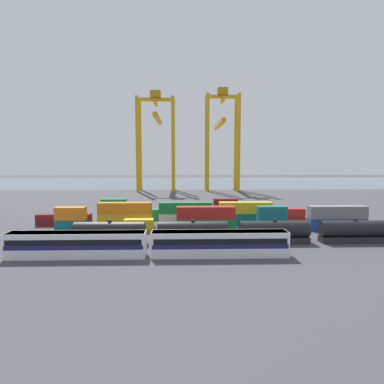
% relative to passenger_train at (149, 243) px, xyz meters
% --- Properties ---
extents(ground_plane, '(420.00, 420.00, 0.00)m').
position_rel_passenger_train_xyz_m(ground_plane, '(15.39, 61.60, -2.14)').
color(ground_plane, '#424247').
extents(harbour_water, '(400.00, 110.00, 0.01)m').
position_rel_passenger_train_xyz_m(harbour_water, '(15.39, 167.50, -2.14)').
color(harbour_water, slate).
rests_on(harbour_water, ground_plane).
extents(passenger_train, '(42.88, 3.14, 3.90)m').
position_rel_passenger_train_xyz_m(passenger_train, '(0.00, 0.00, 0.00)').
color(passenger_train, silver).
rests_on(passenger_train, ground_plane).
extents(freight_tank_row, '(71.07, 2.88, 4.34)m').
position_rel_passenger_train_xyz_m(freight_tank_row, '(21.67, 7.79, -0.10)').
color(freight_tank_row, '#232326').
rests_on(freight_tank_row, ground_plane).
extents(shipping_container_0, '(6.04, 2.44, 2.60)m').
position_rel_passenger_train_xyz_m(shipping_container_0, '(-17.86, 17.77, -0.84)').
color(shipping_container_0, '#146066').
rests_on(shipping_container_0, ground_plane).
extents(shipping_container_1, '(6.04, 2.44, 2.60)m').
position_rel_passenger_train_xyz_m(shipping_container_1, '(-17.86, 17.77, 1.76)').
color(shipping_container_1, orange).
rests_on(shipping_container_1, shipping_container_0).
extents(shipping_container_2, '(6.04, 2.44, 2.60)m').
position_rel_passenger_train_xyz_m(shipping_container_2, '(-3.92, 17.77, -0.84)').
color(shipping_container_2, gold).
rests_on(shipping_container_2, ground_plane).
extents(shipping_container_3, '(12.10, 2.44, 2.60)m').
position_rel_passenger_train_xyz_m(shipping_container_3, '(10.03, 17.77, -0.84)').
color(shipping_container_3, '#197538').
rests_on(shipping_container_3, ground_plane).
extents(shipping_container_4, '(12.10, 2.44, 2.60)m').
position_rel_passenger_train_xyz_m(shipping_container_4, '(10.03, 17.77, 1.76)').
color(shipping_container_4, '#AD211C').
rests_on(shipping_container_4, shipping_container_3).
extents(shipping_container_5, '(6.04, 2.44, 2.60)m').
position_rel_passenger_train_xyz_m(shipping_container_5, '(23.97, 17.77, -0.84)').
color(shipping_container_5, '#146066').
rests_on(shipping_container_5, ground_plane).
extents(shipping_container_6, '(6.04, 2.44, 2.60)m').
position_rel_passenger_train_xyz_m(shipping_container_6, '(23.97, 17.77, 1.76)').
color(shipping_container_6, '#146066').
rests_on(shipping_container_6, shipping_container_5).
extents(shipping_container_7, '(12.10, 2.44, 2.60)m').
position_rel_passenger_train_xyz_m(shipping_container_7, '(37.91, 17.77, -0.84)').
color(shipping_container_7, '#1C4299').
rests_on(shipping_container_7, ground_plane).
extents(shipping_container_8, '(12.10, 2.44, 2.60)m').
position_rel_passenger_train_xyz_m(shipping_container_8, '(37.91, 17.77, 1.76)').
color(shipping_container_8, slate).
rests_on(shipping_container_8, shipping_container_7).
extents(shipping_container_9, '(12.10, 2.44, 2.60)m').
position_rel_passenger_train_xyz_m(shipping_container_9, '(-21.79, 24.65, -0.84)').
color(shipping_container_9, maroon).
rests_on(shipping_container_9, ground_plane).
extents(shipping_container_10, '(12.10, 2.44, 2.60)m').
position_rel_passenger_train_xyz_m(shipping_container_10, '(-7.94, 24.65, -0.84)').
color(shipping_container_10, gold).
rests_on(shipping_container_10, ground_plane).
extents(shipping_container_11, '(12.10, 2.44, 2.60)m').
position_rel_passenger_train_xyz_m(shipping_container_11, '(-7.94, 24.65, 1.76)').
color(shipping_container_11, orange).
rests_on(shipping_container_11, shipping_container_10).
extents(shipping_container_12, '(12.10, 2.44, 2.60)m').
position_rel_passenger_train_xyz_m(shipping_container_12, '(5.90, 24.65, -0.84)').
color(shipping_container_12, silver).
rests_on(shipping_container_12, ground_plane).
extents(shipping_container_13, '(12.10, 2.44, 2.60)m').
position_rel_passenger_train_xyz_m(shipping_container_13, '(5.90, 24.65, 1.76)').
color(shipping_container_13, '#197538').
rests_on(shipping_container_13, shipping_container_12).
extents(shipping_container_14, '(12.10, 2.44, 2.60)m').
position_rel_passenger_train_xyz_m(shipping_container_14, '(19.74, 24.65, -0.84)').
color(shipping_container_14, '#146066').
rests_on(shipping_container_14, ground_plane).
extents(shipping_container_15, '(12.10, 2.44, 2.60)m').
position_rel_passenger_train_xyz_m(shipping_container_15, '(19.74, 24.65, 1.76)').
color(shipping_container_15, gold).
rests_on(shipping_container_15, shipping_container_14).
extents(shipping_container_16, '(6.04, 2.44, 2.60)m').
position_rel_passenger_train_xyz_m(shipping_container_16, '(-11.90, 31.54, -0.84)').
color(shipping_container_16, gold).
rests_on(shipping_container_16, ground_plane).
extents(shipping_container_17, '(6.04, 2.44, 2.60)m').
position_rel_passenger_train_xyz_m(shipping_container_17, '(-11.90, 31.54, 1.76)').
color(shipping_container_17, '#197538').
rests_on(shipping_container_17, shipping_container_16).
extents(shipping_container_18, '(12.10, 2.44, 2.60)m').
position_rel_passenger_train_xyz_m(shipping_container_18, '(2.05, 31.54, -0.84)').
color(shipping_container_18, '#197538').
rests_on(shipping_container_18, ground_plane).
extents(shipping_container_19, '(6.04, 2.44, 2.60)m').
position_rel_passenger_train_xyz_m(shipping_container_19, '(16.01, 31.54, -0.84)').
color(shipping_container_19, silver).
rests_on(shipping_container_19, ground_plane).
extents(shipping_container_20, '(6.04, 2.44, 2.60)m').
position_rel_passenger_train_xyz_m(shipping_container_20, '(16.01, 31.54, 1.76)').
color(shipping_container_20, maroon).
rests_on(shipping_container_20, shipping_container_19).
extents(shipping_container_21, '(12.10, 2.44, 2.60)m').
position_rel_passenger_train_xyz_m(shipping_container_21, '(29.97, 31.54, -0.84)').
color(shipping_container_21, '#AD211C').
rests_on(shipping_container_21, ground_plane).
extents(shipping_container_22, '(6.04, 2.44, 2.60)m').
position_rel_passenger_train_xyz_m(shipping_container_22, '(43.93, 31.54, -0.84)').
color(shipping_container_22, gold).
rests_on(shipping_container_22, ground_plane).
extents(gantry_crane_west, '(18.02, 37.45, 47.17)m').
position_rel_passenger_train_xyz_m(gantry_crane_west, '(-7.44, 110.17, 26.89)').
color(gantry_crane_west, gold).
rests_on(gantry_crane_west, ground_plane).
extents(gantry_crane_central, '(16.13, 38.72, 48.68)m').
position_rel_passenger_train_xyz_m(gantry_crane_central, '(24.16, 110.31, 26.82)').
color(gantry_crane_central, gold).
rests_on(gantry_crane_central, ground_plane).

